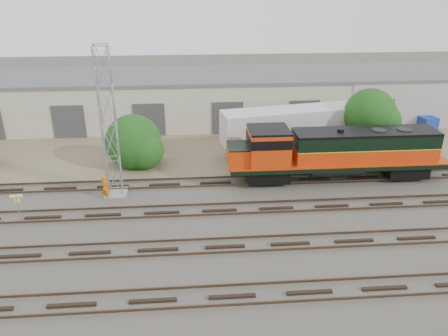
{
  "coord_description": "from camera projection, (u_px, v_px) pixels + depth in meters",
  "views": [
    {
      "loc": [
        -1.84,
        -25.14,
        14.93
      ],
      "look_at": [
        0.51,
        4.0,
        2.2
      ],
      "focal_mm": 35.0,
      "sensor_mm": 36.0,
      "label": 1
    }
  ],
  "objects": [
    {
      "name": "tree_east",
      "position": [
        373.0,
        116.0,
        38.45
      ],
      "size": [
        4.81,
        4.58,
        6.19
      ],
      "color": "#382619",
      "rests_on": "ground"
    },
    {
      "name": "ground",
      "position": [
        221.0,
        222.0,
        29.07
      ],
      "size": [
        140.0,
        140.0,
        0.0
      ],
      "primitive_type": "plane",
      "color": "#47423A",
      "rests_on": "ground"
    },
    {
      "name": "signal_tower",
      "position": [
        109.0,
        127.0,
        30.76
      ],
      "size": [
        1.61,
        1.61,
        10.95
      ],
      "rotation": [
        0.0,
        0.0,
        0.08
      ],
      "color": "gray",
      "rests_on": "ground"
    },
    {
      "name": "dumpster_blue",
      "position": [
        428.0,
        124.0,
        46.26
      ],
      "size": [
        1.81,
        1.73,
        1.5
      ],
      "primitive_type": "cube",
      "rotation": [
        0.0,
        0.0,
        0.15
      ],
      "color": "navy",
      "rests_on": "ground"
    },
    {
      "name": "warehouse",
      "position": [
        206.0,
        97.0,
        49.01
      ],
      "size": [
        58.4,
        10.4,
        5.3
      ],
      "color": "beige",
      "rests_on": "ground"
    },
    {
      "name": "tree_mid",
      "position": [
        136.0,
        144.0,
        37.14
      ],
      "size": [
        4.99,
        4.76,
        4.76
      ],
      "color": "#382619",
      "rests_on": "ground"
    },
    {
      "name": "semi_trailer",
      "position": [
        302.0,
        125.0,
        39.44
      ],
      "size": [
        14.37,
        5.26,
        4.34
      ],
      "rotation": [
        0.0,
        0.0,
        0.18
      ],
      "color": "silver",
      "rests_on": "ground"
    },
    {
      "name": "dumpster_red",
      "position": [
        390.0,
        129.0,
        45.02
      ],
      "size": [
        1.68,
        1.59,
        1.4
      ],
      "primitive_type": "cube",
      "rotation": [
        0.0,
        0.0,
        -0.14
      ],
      "color": "maroon",
      "rests_on": "ground"
    },
    {
      "name": "sign_post",
      "position": [
        17.0,
        202.0,
        28.8
      ],
      "size": [
        0.8,
        0.09,
        1.95
      ],
      "color": "gray",
      "rests_on": "ground"
    },
    {
      "name": "locomotive",
      "position": [
        334.0,
        152.0,
        34.29
      ],
      "size": [
        17.42,
        3.06,
        4.19
      ],
      "color": "black",
      "rests_on": "tracks"
    },
    {
      "name": "tracks",
      "position": [
        225.0,
        247.0,
        26.3
      ],
      "size": [
        80.0,
        20.4,
        0.28
      ],
      "color": "black",
      "rests_on": "ground"
    },
    {
      "name": "dirt_strip",
      "position": [
        210.0,
        144.0,
        42.78
      ],
      "size": [
        80.0,
        16.0,
        0.02
      ],
      "primitive_type": "cube",
      "color": "#726047",
      "rests_on": "ground"
    },
    {
      "name": "worker",
      "position": [
        105.0,
        187.0,
        31.87
      ],
      "size": [
        0.8,
        0.76,
        1.85
      ],
      "primitive_type": "imported",
      "rotation": [
        0.0,
        0.0,
        2.49
      ],
      "color": "orange",
      "rests_on": "ground"
    }
  ]
}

